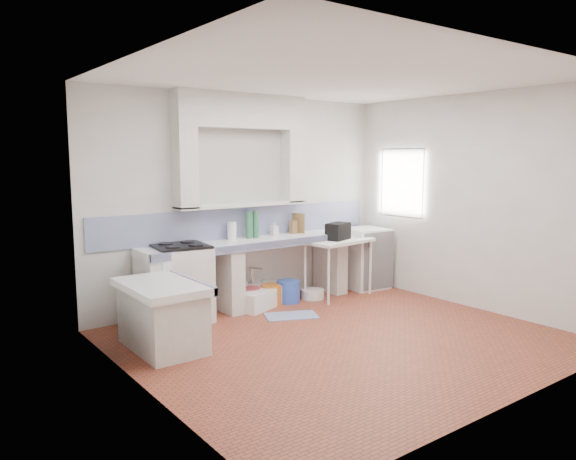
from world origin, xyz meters
TOP-DOWN VIEW (x-y plane):
  - floor at (0.00, 0.00)m, footprint 4.50×4.50m
  - ceiling at (0.00, 0.00)m, footprint 4.50×4.50m
  - wall_back at (0.00, 2.00)m, footprint 4.50×0.00m
  - wall_front at (0.00, -2.00)m, footprint 4.50×0.00m
  - wall_left at (-2.25, 0.00)m, footprint 0.00×4.50m
  - wall_right at (2.25, 0.00)m, footprint 0.00×4.50m
  - alcove_mass at (-0.10, 1.88)m, footprint 1.90×0.25m
  - window_frame at (2.42, 1.20)m, footprint 0.35×0.86m
  - lace_valance at (2.28, 1.20)m, footprint 0.01×0.84m
  - counter_slab at (-0.10, 1.70)m, footprint 3.00×0.60m
  - counter_lip at (-0.10, 1.42)m, footprint 3.00×0.04m
  - counter_pier_left at (-1.50, 1.70)m, footprint 0.20×0.55m
  - counter_pier_mid at (-0.45, 1.70)m, footprint 0.20×0.55m
  - counter_pier_right at (1.30, 1.70)m, footprint 0.20×0.55m
  - peninsula_top at (-1.70, 0.90)m, footprint 0.70×1.10m
  - peninsula_base at (-1.70, 0.90)m, footprint 0.60×1.00m
  - peninsula_lip at (-1.37, 0.90)m, footprint 0.04×1.10m
  - backsplash at (0.00, 1.99)m, footprint 4.27×0.03m
  - stove at (-1.10, 1.68)m, footprint 0.71×0.69m
  - sink at (0.04, 1.70)m, footprint 1.04×0.79m
  - side_table at (1.20, 1.41)m, footprint 1.04×0.65m
  - fridge at (1.89, 1.58)m, footprint 0.65×0.65m
  - bucket_red at (-0.12, 1.70)m, footprint 0.33×0.33m
  - bucket_orange at (0.18, 1.63)m, footprint 0.36×0.36m
  - bucket_blue at (0.44, 1.59)m, footprint 0.42×0.42m
  - basin_white at (0.83, 1.53)m, footprint 0.43×0.43m
  - water_bottle_a at (-0.09, 1.85)m, footprint 0.10×0.10m
  - water_bottle_b at (0.22, 1.85)m, footprint 0.08×0.08m
  - black_bag at (1.18, 1.40)m, footprint 0.43×0.33m
  - green_bottle_a at (-0.04, 1.83)m, footprint 0.10×0.10m
  - green_bottle_b at (0.07, 1.82)m, footprint 0.09×0.09m
  - knife_block at (0.73, 1.85)m, footprint 0.10×0.08m
  - cutting_board at (0.82, 1.85)m, footprint 0.08×0.20m
  - paper_towel at (-0.29, 1.85)m, footprint 0.14×0.14m
  - soap_bottle at (0.39, 1.85)m, footprint 0.10×0.10m
  - rug at (0.07, 1.02)m, footprint 0.74×0.60m

SIDE VIEW (x-z plane):
  - floor at x=0.00m, z-range 0.00..0.00m
  - rug at x=0.07m, z-range 0.00..0.01m
  - basin_white at x=0.83m, z-range 0.00..0.13m
  - sink at x=0.04m, z-range 0.00..0.22m
  - bucket_red at x=-0.12m, z-range 0.00..0.26m
  - bucket_orange at x=0.18m, z-range 0.00..0.27m
  - water_bottle_b at x=0.22m, z-range 0.00..0.30m
  - bucket_blue at x=0.44m, z-range 0.00..0.30m
  - water_bottle_a at x=-0.09m, z-range 0.00..0.31m
  - peninsula_base at x=-1.70m, z-range 0.00..0.62m
  - counter_pier_left at x=-1.50m, z-range 0.00..0.82m
  - counter_pier_mid at x=-0.45m, z-range 0.00..0.82m
  - counter_pier_right at x=1.30m, z-range 0.00..0.82m
  - side_table at x=1.20m, z-range 0.39..0.43m
  - stove at x=-1.10m, z-range 0.00..0.90m
  - fridge at x=1.89m, z-range 0.00..0.91m
  - peninsula_top at x=-1.70m, z-range 0.62..0.70m
  - peninsula_lip at x=-1.37m, z-range 0.61..0.71m
  - counter_slab at x=-0.10m, z-range 0.82..0.90m
  - counter_lip at x=-0.10m, z-range 0.81..0.91m
  - black_bag at x=1.18m, z-range 0.82..1.06m
  - knife_block at x=0.73m, z-range 0.90..1.09m
  - soap_bottle at x=0.39m, z-range 0.90..1.10m
  - paper_towel at x=-0.29m, z-range 0.90..1.13m
  - cutting_board at x=0.82m, z-range 0.90..1.18m
  - green_bottle_a at x=-0.04m, z-range 0.90..1.26m
  - green_bottle_b at x=0.07m, z-range 0.90..1.27m
  - backsplash at x=0.00m, z-range 0.90..1.30m
  - wall_back at x=0.00m, z-range -0.85..3.65m
  - wall_front at x=0.00m, z-range -0.85..3.65m
  - wall_left at x=-2.25m, z-range -0.85..3.65m
  - wall_right at x=2.25m, z-range -0.85..3.65m
  - window_frame at x=2.42m, z-range 1.07..2.13m
  - lace_valance at x=2.28m, z-range 1.86..2.10m
  - alcove_mass at x=-0.10m, z-range 2.35..2.80m
  - ceiling at x=0.00m, z-range 2.80..2.80m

